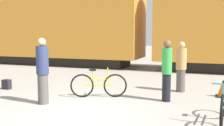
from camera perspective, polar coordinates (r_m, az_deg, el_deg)
name	(u,v)px	position (r m, az deg, el deg)	size (l,w,h in m)	color
ground_plane	(70,112)	(6.74, -9.12, -10.39)	(80.00, 80.00, 0.00)	gray
freight_train	(149,18)	(15.06, 8.03, 9.64)	(22.96, 2.81, 5.39)	black
rail_near	(145,70)	(14.45, 7.26, -1.48)	(34.96, 0.07, 0.01)	#4C4238
rail_far	(151,67)	(15.84, 8.43, -0.84)	(34.96, 0.07, 0.01)	#4C4238
bicycle_yellow	(99,85)	(8.07, -2.92, -4.79)	(1.64, 0.69, 0.90)	black
bicycle_teal	(223,105)	(6.23, 23.04, -8.48)	(0.46, 1.73, 0.92)	black
person_in_tan	(181,67)	(9.07, 14.81, -0.82)	(0.34, 0.34, 1.69)	#514C47
person_in_green	(167,70)	(7.64, 11.83, -1.55)	(0.29, 0.29, 1.76)	black
person_in_navy	(43,71)	(7.45, -14.88, -1.70)	(0.34, 0.34, 1.82)	#514C47
backpack	(7,84)	(10.00, -21.97, -4.33)	(0.28, 0.20, 0.34)	black
traffic_cone	(223,89)	(8.82, 22.99, -5.17)	(0.40, 0.40, 0.55)	black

